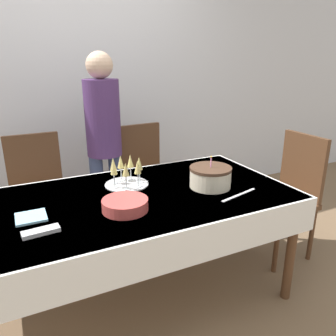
% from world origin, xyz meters
% --- Properties ---
extents(ground_plane, '(12.00, 12.00, 0.00)m').
position_xyz_m(ground_plane, '(0.00, 0.00, 0.00)').
color(ground_plane, brown).
extents(wall_back, '(8.00, 0.05, 2.70)m').
position_xyz_m(wall_back, '(0.00, 1.52, 1.35)').
color(wall_back, silver).
rests_on(wall_back, ground_plane).
extents(dining_table, '(2.00, 1.01, 0.74)m').
position_xyz_m(dining_table, '(0.00, 0.00, 0.64)').
color(dining_table, white).
rests_on(dining_table, ground_plane).
extents(dining_chair_far_left, '(0.43, 0.43, 0.97)m').
position_xyz_m(dining_chair_far_left, '(-0.44, 0.82, 0.54)').
color(dining_chair_far_left, '#51331E').
rests_on(dining_chair_far_left, ground_plane).
extents(dining_chair_far_right, '(0.45, 0.45, 0.97)m').
position_xyz_m(dining_chair_far_right, '(0.44, 0.82, 0.54)').
color(dining_chair_far_right, '#51331E').
rests_on(dining_chair_far_right, ground_plane).
extents(dining_chair_right_end, '(0.42, 0.42, 0.97)m').
position_xyz_m(dining_chair_right_end, '(1.32, 0.00, 0.54)').
color(dining_chair_right_end, '#51331E').
rests_on(dining_chair_right_end, ground_plane).
extents(birthday_cake, '(0.27, 0.27, 0.21)m').
position_xyz_m(birthday_cake, '(0.52, -0.07, 0.80)').
color(birthday_cake, beige).
rests_on(birthday_cake, dining_table).
extents(champagne_tray, '(0.28, 0.28, 0.18)m').
position_xyz_m(champagne_tray, '(0.06, 0.19, 0.83)').
color(champagne_tray, silver).
rests_on(champagne_tray, dining_table).
extents(plate_stack_main, '(0.25, 0.25, 0.06)m').
position_xyz_m(plate_stack_main, '(-0.07, -0.16, 0.77)').
color(plate_stack_main, '#CC4C47').
rests_on(plate_stack_main, dining_table).
extents(cake_knife, '(0.29, 0.09, 0.00)m').
position_xyz_m(cake_knife, '(0.61, -0.27, 0.74)').
color(cake_knife, silver).
rests_on(cake_knife, dining_table).
extents(fork_pile, '(0.17, 0.08, 0.02)m').
position_xyz_m(fork_pile, '(-0.51, -0.23, 0.75)').
color(fork_pile, silver).
rests_on(fork_pile, dining_table).
extents(napkin_pile, '(0.15, 0.15, 0.01)m').
position_xyz_m(napkin_pile, '(-0.54, -0.04, 0.74)').
color(napkin_pile, '#8CC6E0').
rests_on(napkin_pile, dining_table).
extents(person_standing, '(0.28, 0.28, 1.57)m').
position_xyz_m(person_standing, '(0.10, 0.85, 0.94)').
color(person_standing, '#3F4C72').
rests_on(person_standing, ground_plane).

